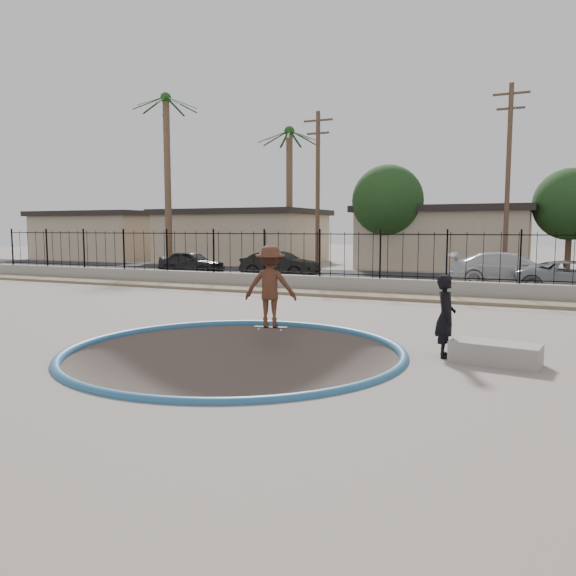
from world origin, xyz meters
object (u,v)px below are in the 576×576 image
(videographer, at_px, (446,316))
(car_d, at_px, (576,277))
(car_b, at_px, (280,264))
(car_a, at_px, (191,262))
(car_c, at_px, (510,269))
(concrete_ledge, at_px, (495,353))
(skater, at_px, (270,290))
(skateboard, at_px, (271,327))

(videographer, relative_size, car_d, 0.37)
(car_b, bearing_deg, car_a, 92.27)
(videographer, distance_m, car_b, 18.04)
(car_b, distance_m, car_c, 10.95)
(concrete_ledge, relative_size, car_d, 0.36)
(car_a, height_order, car_d, car_a)
(videographer, distance_m, car_c, 14.68)
(videographer, bearing_deg, skater, 60.32)
(skater, distance_m, car_a, 17.48)
(skater, xyz_separation_m, skateboard, (0.00, -0.00, -0.95))
(car_d, bearing_deg, skateboard, 146.73)
(car_c, bearing_deg, videographer, 173.37)
(skater, bearing_deg, car_d, -137.76)
(videographer, height_order, car_d, videographer)
(car_c, bearing_deg, skateboard, 155.04)
(car_c, height_order, car_d, car_c)
(concrete_ledge, bearing_deg, skater, 165.13)
(skater, bearing_deg, car_a, -65.32)
(car_a, bearing_deg, car_c, -89.19)
(car_d, bearing_deg, skater, 146.73)
(skater, relative_size, skateboard, 2.30)
(car_a, xyz_separation_m, car_c, (16.24, 0.10, 0.10))
(skateboard, bearing_deg, car_d, 45.14)
(concrete_ledge, height_order, car_b, car_b)
(car_a, bearing_deg, videographer, -132.23)
(car_a, bearing_deg, skateboard, -139.08)
(concrete_ledge, xyz_separation_m, car_a, (-16.75, 14.73, 0.47))
(car_c, bearing_deg, car_b, 85.11)
(skateboard, distance_m, concrete_ledge, 5.59)
(videographer, xyz_separation_m, car_d, (2.91, 13.07, -0.16))
(skateboard, relative_size, videographer, 0.54)
(car_a, xyz_separation_m, car_b, (5.30, 0.10, 0.03))
(skater, relative_size, car_a, 0.54)
(skateboard, height_order, car_c, car_c)
(skateboard, distance_m, car_d, 13.92)
(skater, height_order, car_d, skater)
(skateboard, relative_size, concrete_ledge, 0.55)
(skater, bearing_deg, car_c, -125.86)
(skater, height_order, videographer, skater)
(concrete_ledge, distance_m, car_c, 14.85)
(skater, xyz_separation_m, car_b, (-6.05, 13.40, -0.31))
(videographer, relative_size, car_a, 0.44)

